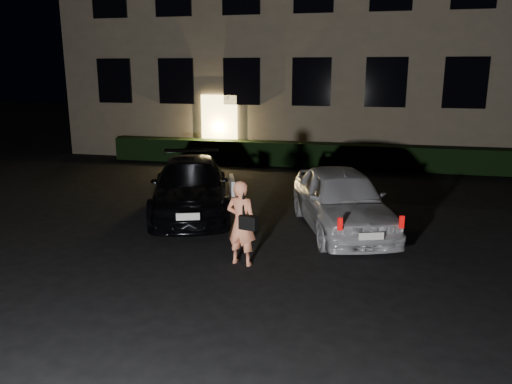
# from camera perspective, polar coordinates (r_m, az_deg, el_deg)

# --- Properties ---
(ground) EXTENTS (80.00, 80.00, 0.00)m
(ground) POSITION_cam_1_polar(r_m,az_deg,el_deg) (8.47, -3.49, -10.13)
(ground) COLOR black
(ground) RESTS_ON ground
(building) EXTENTS (20.00, 8.11, 12.00)m
(building) POSITION_cam_1_polar(r_m,az_deg,el_deg) (22.65, 7.91, 20.19)
(building) COLOR #716651
(building) RESTS_ON ground
(hedge) EXTENTS (15.00, 0.70, 0.85)m
(hedge) POSITION_cam_1_polar(r_m,az_deg,el_deg) (18.30, 5.97, 4.27)
(hedge) COLOR black
(hedge) RESTS_ON ground
(sedan) EXTENTS (3.19, 4.83, 1.30)m
(sedan) POSITION_cam_1_polar(r_m,az_deg,el_deg) (12.32, -7.49, 0.64)
(sedan) COLOR black
(sedan) RESTS_ON ground
(hatch) EXTENTS (2.88, 4.35, 1.38)m
(hatch) POSITION_cam_1_polar(r_m,az_deg,el_deg) (11.00, 9.75, -0.85)
(hatch) COLOR silver
(hatch) RESTS_ON ground
(man) EXTENTS (0.66, 0.49, 1.56)m
(man) POSITION_cam_1_polar(r_m,az_deg,el_deg) (8.90, -1.67, -3.52)
(man) COLOR #FF9165
(man) RESTS_ON ground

